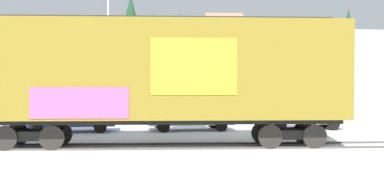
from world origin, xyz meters
name	(u,v)px	position (x,y,z in m)	size (l,w,h in m)	color
ground_plane	(144,147)	(0.00, 0.00, 0.00)	(260.00, 260.00, 0.00)	silver
track	(123,146)	(-0.79, 0.07, 0.04)	(60.01, 4.25, 0.08)	#4C4742
freight_car	(162,72)	(0.73, 0.00, 2.89)	(14.04, 3.68, 5.06)	olive
flagpole	(106,31)	(-2.42, 11.31, 5.79)	(0.87, 1.34, 9.02)	silver
hillside	(147,72)	(0.00, 57.86, 4.61)	(138.91, 43.24, 13.79)	silver
parked_car_blue	(69,115)	(-3.87, 6.27, 0.87)	(4.71, 2.30, 1.77)	navy
parked_car_silver	(189,114)	(2.36, 6.56, 0.85)	(4.58, 2.31, 1.73)	#B7BABF
parked_car_tan	(302,114)	(8.59, 6.73, 0.83)	(4.26, 2.11, 1.64)	#9E8966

